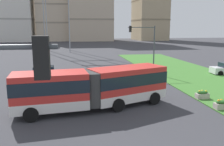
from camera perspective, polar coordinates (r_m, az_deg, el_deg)
articulated_bus at (r=18.00m, az=-4.36°, el=-3.45°), size 11.90×5.09×3.00m
car_navy_sedan at (r=29.44m, az=-15.82°, el=-0.03°), size 4.50×2.23×1.58m
flower_planter_2 at (r=19.76m, az=24.89°, el=-6.85°), size 1.10×0.56×0.74m
flower_planter_3 at (r=21.95m, az=20.88°, el=-4.85°), size 1.10×0.56×0.74m
traffic_light_far_right at (r=31.05m, az=8.18°, el=7.43°), size 3.59×0.28×6.34m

